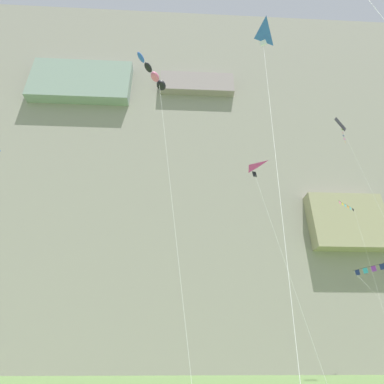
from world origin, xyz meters
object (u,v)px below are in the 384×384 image
kite_delta_high_left (251,175)px  kite_delta_upper_mid (256,46)px  kite_banner_low_right (383,268)px  kite_banner_mid_right (353,223)px  kite_diamond_near_cliff (343,130)px  kite_windsock_far_right (156,78)px

kite_delta_high_left → kite_delta_upper_mid: 8.24m
kite_banner_low_right → kite_delta_upper_mid: bearing=-132.6°
kite_delta_high_left → kite_delta_upper_mid: kite_delta_upper_mid is taller
kite_banner_mid_right → kite_diamond_near_cliff: size_ratio=0.75×
kite_banner_mid_right → kite_delta_upper_mid: size_ratio=0.92×
kite_windsock_far_right → kite_delta_upper_mid: size_ratio=0.93×
kite_banner_mid_right → kite_diamond_near_cliff: (-3.84, -8.61, 6.86)m
kite_windsock_far_right → kite_delta_upper_mid: bearing=-14.5°
kite_delta_high_left → kite_banner_low_right: kite_delta_high_left is taller
kite_banner_low_right → kite_diamond_near_cliff: size_ratio=0.43×
kite_windsock_far_right → kite_diamond_near_cliff: bearing=27.8°
kite_banner_low_right → kite_banner_mid_right: 6.06m
kite_diamond_near_cliff → kite_delta_upper_mid: (-12.17, -11.47, -3.14)m
kite_delta_high_left → kite_banner_low_right: 22.07m
kite_delta_upper_mid → kite_banner_mid_right: bearing=51.4°
kite_delta_high_left → kite_banner_mid_right: (15.96, 15.67, 3.24)m
kite_banner_mid_right → kite_delta_upper_mid: kite_delta_upper_mid is taller
kite_banner_mid_right → kite_windsock_far_right: size_ratio=0.98×
kite_diamond_near_cliff → kite_windsock_far_right: bearing=-152.2°
kite_diamond_near_cliff → kite_delta_upper_mid: 17.02m
kite_banner_low_right → kite_windsock_far_right: (-23.35, -16.75, 8.11)m
kite_delta_high_left → kite_windsock_far_right: bearing=-156.9°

